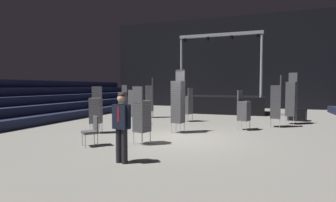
% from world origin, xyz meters
% --- Properties ---
extents(ground_plane, '(22.00, 30.00, 0.10)m').
position_xyz_m(ground_plane, '(0.00, 0.00, -0.05)').
color(ground_plane, gray).
extents(arena_end_wall, '(22.00, 0.30, 8.00)m').
position_xyz_m(arena_end_wall, '(0.00, 15.00, 4.00)').
color(arena_end_wall, black).
rests_on(arena_end_wall, ground_plane).
extents(bleacher_bank_left, '(3.75, 24.00, 2.25)m').
position_xyz_m(bleacher_bank_left, '(-9.12, 1.00, 1.12)').
color(bleacher_bank_left, '#191E38').
rests_on(bleacher_bank_left, ground_plane).
extents(stage_riser, '(5.78, 3.33, 5.39)m').
position_xyz_m(stage_riser, '(0.00, 10.10, 0.66)').
color(stage_riser, black).
rests_on(stage_riser, ground_plane).
extents(man_with_tie, '(0.57, 0.30, 1.72)m').
position_xyz_m(man_with_tie, '(-0.53, -3.42, 0.97)').
color(man_with_tie, black).
rests_on(man_with_tie, ground_plane).
extents(chair_stack_front_left, '(0.57, 0.57, 1.79)m').
position_xyz_m(chair_stack_front_left, '(-1.04, 4.55, 0.90)').
color(chair_stack_front_left, '#B2B5BA').
rests_on(chair_stack_front_left, ground_plane).
extents(chair_stack_front_right, '(0.51, 0.51, 2.56)m').
position_xyz_m(chair_stack_front_right, '(-0.50, 1.11, 1.28)').
color(chair_stack_front_right, '#B2B5BA').
rests_on(chair_stack_front_right, ground_plane).
extents(chair_stack_mid_left, '(0.56, 0.56, 1.88)m').
position_xyz_m(chair_stack_mid_left, '(-3.58, -0.08, 0.94)').
color(chair_stack_mid_left, '#B2B5BA').
rests_on(chair_stack_mid_left, ground_plane).
extents(chair_stack_mid_right, '(0.59, 0.59, 1.71)m').
position_xyz_m(chair_stack_mid_right, '(-3.16, 2.44, 0.86)').
color(chair_stack_mid_right, '#B2B5BA').
rests_on(chair_stack_mid_right, ground_plane).
extents(chair_stack_mid_centre, '(0.47, 0.47, 2.39)m').
position_xyz_m(chair_stack_mid_centre, '(3.30, 4.03, 1.19)').
color(chair_stack_mid_centre, '#B2B5BA').
rests_on(chair_stack_mid_centre, ground_plane).
extents(chair_stack_rear_left, '(0.57, 0.57, 2.56)m').
position_xyz_m(chair_stack_rear_left, '(4.08, 5.33, 1.28)').
color(chair_stack_rear_left, '#B2B5BA').
rests_on(chair_stack_rear_left, ground_plane).
extents(chair_stack_rear_right, '(0.55, 0.55, 1.88)m').
position_xyz_m(chair_stack_rear_right, '(-0.98, -1.32, 0.94)').
color(chair_stack_rear_right, '#B2B5BA').
rests_on(chair_stack_rear_right, ground_plane).
extents(chair_stack_rear_centre, '(0.55, 0.55, 2.39)m').
position_xyz_m(chair_stack_rear_centre, '(-3.65, 5.44, 1.19)').
color(chair_stack_rear_centre, '#B2B5BA').
rests_on(chair_stack_rear_centre, ground_plane).
extents(chair_stack_aisle_left, '(0.57, 0.57, 1.71)m').
position_xyz_m(chair_stack_aisle_left, '(1.97, 2.69, 0.86)').
color(chair_stack_aisle_left, '#B2B5BA').
rests_on(chair_stack_aisle_left, ground_plane).
extents(chair_stack_aisle_right, '(0.49, 0.49, 1.96)m').
position_xyz_m(chair_stack_aisle_right, '(-5.96, 6.33, 0.98)').
color(chair_stack_aisle_right, '#B2B5BA').
rests_on(chair_stack_aisle_right, ground_plane).
extents(equipment_road_case, '(1.03, 0.83, 0.68)m').
position_xyz_m(equipment_road_case, '(4.54, 6.90, 0.34)').
color(equipment_road_case, black).
rests_on(equipment_road_case, ground_plane).
extents(loose_chair_near_man, '(0.62, 0.62, 0.95)m').
position_xyz_m(loose_chair_near_man, '(-2.34, -2.09, 0.53)').
color(loose_chair_near_man, '#B2B5BA').
rests_on(loose_chair_near_man, ground_plane).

